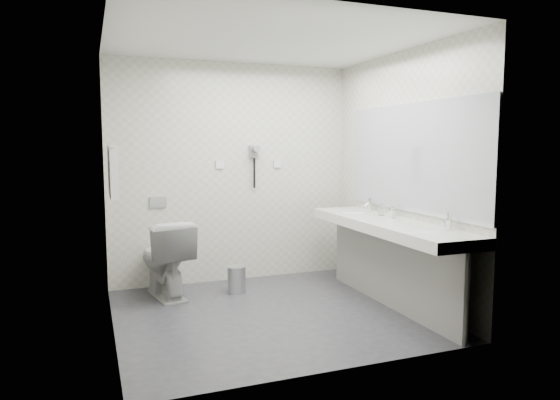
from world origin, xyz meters
name	(u,v)px	position (x,y,z in m)	size (l,w,h in m)	color
floor	(271,313)	(0.00, 0.00, 0.00)	(2.80, 2.80, 0.00)	#2E2E34
ceiling	(270,40)	(0.00, 0.00, 2.50)	(2.80, 2.80, 0.00)	silver
wall_back	(232,173)	(0.00, 1.30, 1.25)	(2.80, 2.80, 0.00)	beige
wall_front	(335,193)	(0.00, -1.30, 1.25)	(2.80, 2.80, 0.00)	beige
wall_left	(109,185)	(-1.40, 0.00, 1.25)	(2.60, 2.60, 0.00)	beige
wall_right	(401,177)	(1.40, 0.00, 1.25)	(2.60, 2.60, 0.00)	beige
vanity_counter	(387,226)	(1.12, -0.20, 0.80)	(0.55, 2.20, 0.10)	silver
vanity_panel	(389,269)	(1.15, -0.20, 0.38)	(0.03, 2.15, 0.75)	gray
vanity_post_near	(465,298)	(1.18, -1.24, 0.38)	(0.06, 0.06, 0.75)	silver
vanity_post_far	(342,248)	(1.18, 0.84, 0.38)	(0.06, 0.06, 0.75)	silver
mirror	(412,158)	(1.39, -0.20, 1.45)	(0.02, 2.20, 1.05)	#B2BCC6
basin_near	(430,233)	(1.12, -0.85, 0.83)	(0.40, 0.31, 0.05)	silver
basin_far	(354,213)	(1.12, 0.45, 0.83)	(0.40, 0.31, 0.05)	silver
faucet_near	(449,221)	(1.32, -0.85, 0.92)	(0.04, 0.04, 0.15)	silver
faucet_far	(370,204)	(1.32, 0.45, 0.92)	(0.04, 0.04, 0.15)	silver
soap_bottle_a	(392,213)	(1.23, -0.10, 0.90)	(0.05, 0.05, 0.11)	white
glass_left	(392,211)	(1.32, 0.02, 0.90)	(0.06, 0.06, 0.10)	silver
glass_right	(381,210)	(1.26, 0.13, 0.91)	(0.07, 0.07, 0.12)	silver
toilet	(165,258)	(-0.84, 0.90, 0.40)	(0.45, 0.80, 0.81)	silver
flush_plate	(158,202)	(-0.85, 1.29, 0.95)	(0.18, 0.02, 0.12)	#B2B5BA
pedal_bin	(237,280)	(-0.12, 0.76, 0.14)	(0.20, 0.20, 0.27)	#B2B5BA
bin_lid	(236,267)	(-0.12, 0.76, 0.28)	(0.20, 0.20, 0.01)	#B2B5BA
towel_rail	(111,147)	(-1.35, 0.55, 1.55)	(0.02, 0.02, 0.62)	silver
towel_near	(114,172)	(-1.34, 0.41, 1.33)	(0.07, 0.24, 0.48)	silver
towel_far	(112,171)	(-1.34, 0.69, 1.33)	(0.07, 0.24, 0.48)	silver
dryer_cradle	(254,151)	(0.25, 1.27, 1.50)	(0.10, 0.04, 0.14)	gray
dryer_barrel	(256,149)	(0.25, 1.20, 1.53)	(0.08, 0.08, 0.14)	gray
dryer_cord	(254,173)	(0.25, 1.26, 1.25)	(0.02, 0.02, 0.35)	black
switch_plate_a	(220,165)	(-0.15, 1.29, 1.35)	(0.09, 0.02, 0.09)	silver
switch_plate_b	(278,164)	(0.55, 1.29, 1.35)	(0.09, 0.02, 0.09)	silver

